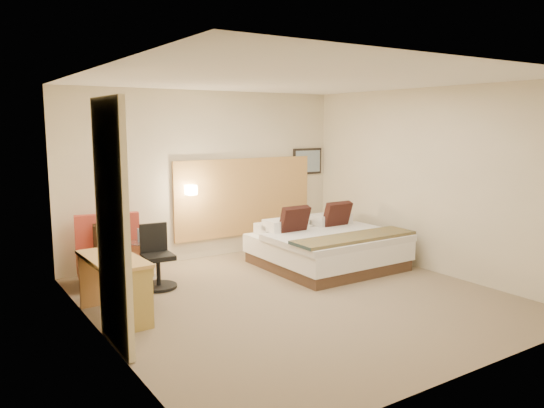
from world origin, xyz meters
TOP-DOWN VIEW (x-y plane):
  - floor at (0.00, 0.00)m, footprint 4.80×5.00m
  - ceiling at (0.00, 0.00)m, footprint 4.80×5.00m
  - wall_back at (0.00, 2.51)m, footprint 4.80×0.02m
  - wall_front at (0.00, -2.51)m, footprint 4.80×0.02m
  - wall_left at (-2.41, 0.00)m, footprint 0.02×5.00m
  - wall_right at (2.41, 0.00)m, footprint 0.02×5.00m
  - headboard_panel at (0.70, 2.47)m, footprint 2.60×0.04m
  - art_frame at (2.02, 2.48)m, footprint 0.62×0.03m
  - art_canvas at (2.02, 2.46)m, footprint 0.54×0.01m
  - lamp_arm at (-0.35, 2.42)m, footprint 0.02×0.12m
  - lamp_shade at (-0.35, 2.36)m, footprint 0.15×0.15m
  - curtain at (-2.36, -0.25)m, footprint 0.06×0.90m
  - bottle_a at (-1.37, 1.87)m, footprint 0.07×0.07m
  - menu_folder at (-1.18, 1.80)m, footprint 0.13×0.08m
  - bed at (1.26, 0.97)m, footprint 1.97×1.88m
  - lounge_chair at (-1.76, 1.95)m, footprint 0.99×0.90m
  - side_table at (-1.28, 1.83)m, footprint 0.60×0.60m
  - desk at (-2.11, 0.55)m, footprint 0.56×1.15m
  - desk_chair at (-1.32, 1.36)m, footprint 0.51×0.51m

SIDE VIEW (x-z plane):
  - floor at x=0.00m, z-range -0.02..0.00m
  - side_table at x=-1.28m, z-range 0.03..0.57m
  - bed at x=1.26m, z-range -0.17..0.78m
  - desk_chair at x=-1.32m, z-range -0.07..0.77m
  - lounge_chair at x=-1.76m, z-range -0.09..0.83m
  - desk at x=-2.11m, z-range 0.20..0.91m
  - bottle_a at x=-1.37m, z-range 0.54..0.73m
  - menu_folder at x=-1.18m, z-range 0.54..0.75m
  - headboard_panel at x=0.70m, z-range 0.30..1.60m
  - lamp_arm at x=-0.35m, z-range 1.14..1.16m
  - lamp_shade at x=-0.35m, z-range 1.07..1.22m
  - curtain at x=-2.36m, z-range 0.01..2.43m
  - wall_back at x=0.00m, z-range 0.00..2.70m
  - wall_front at x=0.00m, z-range 0.00..2.70m
  - wall_left at x=-2.41m, z-range 0.00..2.70m
  - wall_right at x=2.41m, z-range 0.00..2.70m
  - art_frame at x=2.02m, z-range 1.27..1.73m
  - art_canvas at x=2.02m, z-range 1.30..1.70m
  - ceiling at x=0.00m, z-range 2.70..2.72m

